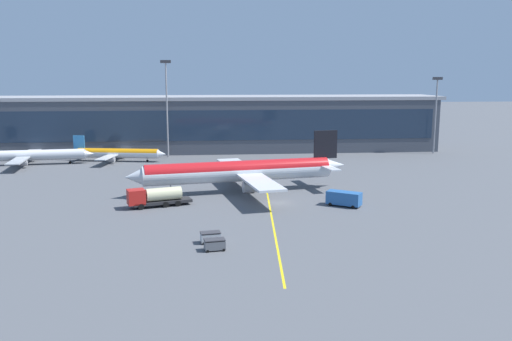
{
  "coord_description": "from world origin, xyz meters",
  "views": [
    {
      "loc": [
        -12.29,
        -89.68,
        21.95
      ],
      "look_at": [
        -3.04,
        7.37,
        4.5
      ],
      "focal_mm": 37.17,
      "sensor_mm": 36.0,
      "label": 1
    }
  ],
  "objects_px": {
    "fuel_tanker": "(155,197)",
    "commuter_jet_near": "(117,153)",
    "main_airliner": "(241,171)",
    "baggage_cart_1": "(210,237)",
    "baggage_cart_0": "(215,244)",
    "lavatory_truck": "(345,198)",
    "commuter_jet_far": "(28,155)"
  },
  "relations": [
    {
      "from": "commuter_jet_near",
      "to": "lavatory_truck",
      "type": "bearing_deg",
      "value": -48.71
    },
    {
      "from": "main_airliner",
      "to": "baggage_cart_1",
      "type": "xyz_separation_m",
      "value": [
        -6.1,
        -30.97,
        -3.3
      ]
    },
    {
      "from": "fuel_tanker",
      "to": "baggage_cart_1",
      "type": "xyz_separation_m",
      "value": [
        9.11,
        -20.71,
        -0.96
      ]
    },
    {
      "from": "fuel_tanker",
      "to": "baggage_cart_0",
      "type": "height_order",
      "value": "fuel_tanker"
    },
    {
      "from": "commuter_jet_near",
      "to": "baggage_cart_0",
      "type": "bearing_deg",
      "value": -72.12
    },
    {
      "from": "baggage_cart_0",
      "to": "baggage_cart_1",
      "type": "distance_m",
      "value": 3.2
    },
    {
      "from": "lavatory_truck",
      "to": "baggage_cart_1",
      "type": "distance_m",
      "value": 29.28
    },
    {
      "from": "fuel_tanker",
      "to": "commuter_jet_far",
      "type": "distance_m",
      "value": 58.63
    },
    {
      "from": "fuel_tanker",
      "to": "baggage_cart_0",
      "type": "bearing_deg",
      "value": -68.07
    },
    {
      "from": "fuel_tanker",
      "to": "commuter_jet_near",
      "type": "xyz_separation_m",
      "value": [
        -14.31,
        50.25,
        0.41
      ]
    },
    {
      "from": "lavatory_truck",
      "to": "commuter_jet_near",
      "type": "distance_m",
      "value": 70.39
    },
    {
      "from": "baggage_cart_1",
      "to": "commuter_jet_near",
      "type": "relative_size",
      "value": 0.11
    },
    {
      "from": "main_airliner",
      "to": "lavatory_truck",
      "type": "distance_m",
      "value": 21.44
    },
    {
      "from": "baggage_cart_0",
      "to": "lavatory_truck",
      "type": "bearing_deg",
      "value": 43.31
    },
    {
      "from": "baggage_cart_0",
      "to": "main_airliner",
      "type": "bearing_deg",
      "value": 80.68
    },
    {
      "from": "main_airliner",
      "to": "fuel_tanker",
      "type": "xyz_separation_m",
      "value": [
        -15.21,
        -10.26,
        -2.34
      ]
    },
    {
      "from": "fuel_tanker",
      "to": "lavatory_truck",
      "type": "xyz_separation_m",
      "value": [
        32.14,
        -2.64,
        -0.32
      ]
    },
    {
      "from": "baggage_cart_0",
      "to": "commuter_jet_far",
      "type": "relative_size",
      "value": 0.09
    },
    {
      "from": "fuel_tanker",
      "to": "commuter_jet_near",
      "type": "bearing_deg",
      "value": 105.9
    },
    {
      "from": "fuel_tanker",
      "to": "commuter_jet_near",
      "type": "relative_size",
      "value": 0.43
    },
    {
      "from": "main_airliner",
      "to": "fuel_tanker",
      "type": "distance_m",
      "value": 18.5
    },
    {
      "from": "commuter_jet_far",
      "to": "commuter_jet_near",
      "type": "height_order",
      "value": "commuter_jet_far"
    },
    {
      "from": "main_airliner",
      "to": "baggage_cart_1",
      "type": "height_order",
      "value": "main_airliner"
    },
    {
      "from": "main_airliner",
      "to": "lavatory_truck",
      "type": "height_order",
      "value": "main_airliner"
    },
    {
      "from": "commuter_jet_near",
      "to": "baggage_cart_1",
      "type": "bearing_deg",
      "value": -71.73
    },
    {
      "from": "lavatory_truck",
      "to": "baggage_cart_0",
      "type": "height_order",
      "value": "lavatory_truck"
    },
    {
      "from": "lavatory_truck",
      "to": "commuter_jet_far",
      "type": "height_order",
      "value": "commuter_jet_far"
    },
    {
      "from": "baggage_cart_1",
      "to": "baggage_cart_0",
      "type": "bearing_deg",
      "value": -81.04
    },
    {
      "from": "baggage_cart_0",
      "to": "commuter_jet_near",
      "type": "distance_m",
      "value": 77.9
    },
    {
      "from": "commuter_jet_far",
      "to": "commuter_jet_near",
      "type": "relative_size",
      "value": 1.23
    },
    {
      "from": "baggage_cart_0",
      "to": "commuter_jet_near",
      "type": "relative_size",
      "value": 0.11
    },
    {
      "from": "main_airliner",
      "to": "commuter_jet_near",
      "type": "relative_size",
      "value": 1.66
    }
  ]
}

